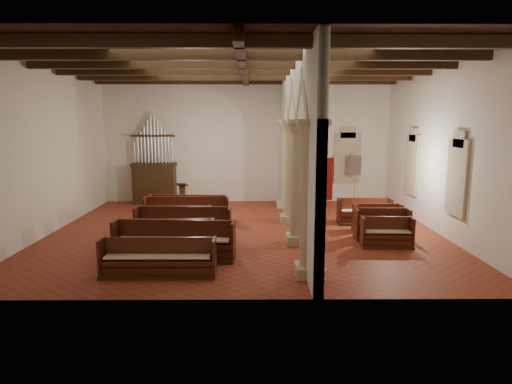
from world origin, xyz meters
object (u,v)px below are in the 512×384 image
Objects in this scene: lectern at (183,198)px; aisle_pew_0 at (387,237)px; processional_banner at (355,188)px; pipe_organ at (154,176)px; nave_pew_0 at (158,264)px.

lectern is 0.76× the size of aisle_pew_0.
processional_banner is at bearing 88.34° from aisle_pew_0.
lectern is at bearing 144.73° from aisle_pew_0.
pipe_organ reaches higher than nave_pew_0.
pipe_organ is 10.28m from nave_pew_0.
lectern is 8.59m from nave_pew_0.
nave_pew_0 is (0.75, -8.56, -0.19)m from lectern.
pipe_organ is at bearing 144.18° from aisle_pew_0.
aisle_pew_0 is at bearing -109.64° from processional_banner.
aisle_pew_0 is at bearing -39.15° from pipe_organ.
lectern is (1.58, -1.41, -0.85)m from pipe_organ.
pipe_organ is 2.65× the size of aisle_pew_0.
aisle_pew_0 is (7.54, -6.02, -0.19)m from lectern.
aisle_pew_0 is (-0.62, -7.09, -0.49)m from processional_banner.
processional_banner is 12.16m from nave_pew_0.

